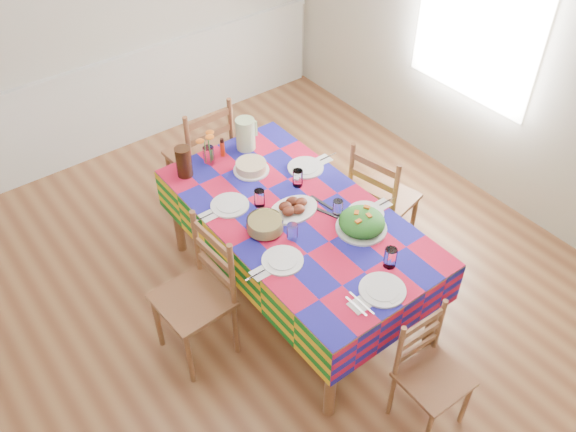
# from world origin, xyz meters

# --- Properties ---
(room) EXTENTS (4.58, 5.08, 2.78)m
(room) POSITION_xyz_m (0.00, 0.00, 1.35)
(room) COLOR brown
(room) RESTS_ON ground
(wainscot) EXTENTS (4.41, 0.06, 0.92)m
(wainscot) POSITION_xyz_m (0.00, 2.48, 0.49)
(wainscot) COLOR white
(wainscot) RESTS_ON room
(window_right) EXTENTS (0.00, 1.40, 1.40)m
(window_right) POSITION_xyz_m (2.23, 0.30, 1.50)
(window_right) COLOR white
(window_right) RESTS_ON room
(dining_table) EXTENTS (1.08, 2.01, 0.78)m
(dining_table) POSITION_xyz_m (0.17, -0.04, 0.70)
(dining_table) COLOR brown
(dining_table) RESTS_ON room
(setting_near_head) EXTENTS (0.45, 0.30, 0.13)m
(setting_near_head) POSITION_xyz_m (0.21, -0.84, 0.81)
(setting_near_head) COLOR white
(setting_near_head) RESTS_ON dining_table
(setting_left_near) EXTENTS (0.48, 0.28, 0.13)m
(setting_left_near) POSITION_xyz_m (-0.12, -0.29, 0.81)
(setting_left_near) COLOR white
(setting_left_near) RESTS_ON dining_table
(setting_left_far) EXTENTS (0.48, 0.29, 0.13)m
(setting_left_far) POSITION_xyz_m (-0.09, 0.26, 0.81)
(setting_left_far) COLOR white
(setting_left_far) RESTS_ON dining_table
(setting_right_near) EXTENTS (0.47, 0.27, 0.12)m
(setting_right_near) POSITION_xyz_m (0.48, -0.28, 0.81)
(setting_right_near) COLOR white
(setting_right_near) RESTS_ON dining_table
(setting_right_far) EXTENTS (0.50, 0.29, 0.13)m
(setting_right_far) POSITION_xyz_m (0.47, 0.27, 0.81)
(setting_right_far) COLOR white
(setting_right_far) RESTS_ON dining_table
(meat_platter) EXTENTS (0.36, 0.26, 0.07)m
(meat_platter) POSITION_xyz_m (0.17, -0.00, 0.81)
(meat_platter) COLOR white
(meat_platter) RESTS_ON dining_table
(salad_platter) EXTENTS (0.34, 0.34, 0.14)m
(salad_platter) POSITION_xyz_m (0.41, -0.41, 0.84)
(salad_platter) COLOR white
(salad_platter) RESTS_ON dining_table
(pasta_bowl) EXTENTS (0.24, 0.24, 0.09)m
(pasta_bowl) POSITION_xyz_m (-0.09, -0.04, 0.83)
(pasta_bowl) COLOR white
(pasta_bowl) RESTS_ON dining_table
(cake) EXTENTS (0.26, 0.26, 0.07)m
(cake) POSITION_xyz_m (0.19, 0.53, 0.82)
(cake) COLOR white
(cake) RESTS_ON dining_table
(serving_utensils) EXTENTS (0.16, 0.35, 0.01)m
(serving_utensils) POSITION_xyz_m (0.35, -0.13, 0.79)
(serving_utensils) COLOR black
(serving_utensils) RESTS_ON dining_table
(flower_vase) EXTENTS (0.17, 0.14, 0.27)m
(flower_vase) POSITION_xyz_m (0.00, 0.80, 0.89)
(flower_vase) COLOR white
(flower_vase) RESTS_ON dining_table
(hot_sauce) EXTENTS (0.04, 0.04, 0.15)m
(hot_sauce) POSITION_xyz_m (0.13, 0.82, 0.86)
(hot_sauce) COLOR red
(hot_sauce) RESTS_ON dining_table
(green_pitcher) EXTENTS (0.15, 0.15, 0.25)m
(green_pitcher) POSITION_xyz_m (0.33, 0.79, 0.91)
(green_pitcher) COLOR #BDDA9A
(green_pitcher) RESTS_ON dining_table
(tea_pitcher) EXTENTS (0.12, 0.12, 0.23)m
(tea_pitcher) POSITION_xyz_m (-0.21, 0.78, 0.90)
(tea_pitcher) COLOR black
(tea_pitcher) RESTS_ON dining_table
(name_card) EXTENTS (0.08, 0.03, 0.02)m
(name_card) POSITION_xyz_m (0.15, -0.99, 0.79)
(name_card) COLOR white
(name_card) RESTS_ON dining_table
(chair_near) EXTENTS (0.39, 0.37, 0.85)m
(chair_near) POSITION_xyz_m (0.17, -1.31, 0.42)
(chair_near) COLOR brown
(chair_near) RESTS_ON room
(chair_far) EXTENTS (0.49, 0.47, 1.05)m
(chair_far) POSITION_xyz_m (0.17, 1.22, 0.52)
(chair_far) COLOR brown
(chair_far) RESTS_ON room
(chair_left) EXTENTS (0.45, 0.47, 1.02)m
(chair_left) POSITION_xyz_m (-0.63, -0.04, 0.50)
(chair_left) COLOR brown
(chair_left) RESTS_ON room
(chair_right) EXTENTS (0.51, 0.53, 1.01)m
(chair_right) POSITION_xyz_m (0.97, -0.05, 0.50)
(chair_right) COLOR brown
(chair_right) RESTS_ON room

